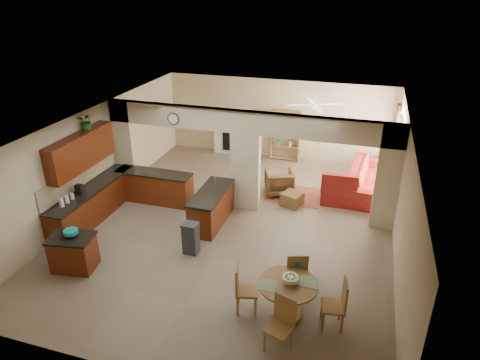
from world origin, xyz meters
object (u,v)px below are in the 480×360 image
(dining_table, at_px, (287,295))
(armchair, at_px, (279,182))
(sofa, at_px, (369,179))
(kitchen_island, at_px, (74,252))

(dining_table, distance_m, armchair, 5.24)
(dining_table, height_order, sofa, sofa)
(dining_table, relative_size, armchair, 1.40)
(kitchen_island, bearing_deg, dining_table, -10.72)
(dining_table, bearing_deg, sofa, 77.73)
(dining_table, xyz_separation_m, sofa, (1.31, 6.01, -0.09))
(sofa, bearing_deg, armchair, 114.70)
(sofa, bearing_deg, kitchen_island, 138.78)
(kitchen_island, distance_m, armchair, 6.11)
(dining_table, xyz_separation_m, armchair, (-1.26, 5.08, -0.14))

